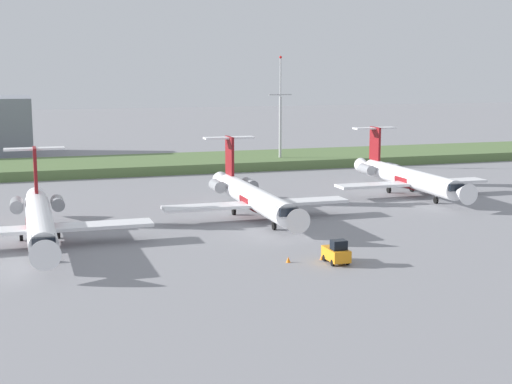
{
  "coord_description": "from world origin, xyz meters",
  "views": [
    {
      "loc": [
        -27.39,
        -72.91,
        17.84
      ],
      "look_at": [
        0.0,
        13.12,
        3.0
      ],
      "focal_mm": 52.31,
      "sensor_mm": 36.0,
      "label": 1
    }
  ],
  "objects_px": {
    "baggage_tug": "(337,253)",
    "safety_cone_rear_marker": "(335,254)",
    "antenna_mast": "(280,121)",
    "safety_cone_mid_marker": "(322,257)",
    "regional_jet_third": "(407,177)",
    "safety_cone_front_marker": "(288,260)",
    "regional_jet_nearest": "(40,219)",
    "regional_jet_second": "(253,196)"
  },
  "relations": [
    {
      "from": "regional_jet_second",
      "to": "regional_jet_nearest",
      "type": "bearing_deg",
      "value": -164.93
    },
    {
      "from": "antenna_mast",
      "to": "baggage_tug",
      "type": "relative_size",
      "value": 6.36
    },
    {
      "from": "safety_cone_mid_marker",
      "to": "antenna_mast",
      "type": "bearing_deg",
      "value": 73.8
    },
    {
      "from": "antenna_mast",
      "to": "safety_cone_front_marker",
      "type": "height_order",
      "value": "antenna_mast"
    },
    {
      "from": "antenna_mast",
      "to": "baggage_tug",
      "type": "bearing_deg",
      "value": -105.22
    },
    {
      "from": "regional_jet_nearest",
      "to": "safety_cone_mid_marker",
      "type": "relative_size",
      "value": 56.36
    },
    {
      "from": "antenna_mast",
      "to": "regional_jet_nearest",
      "type": "bearing_deg",
      "value": -130.91
    },
    {
      "from": "antenna_mast",
      "to": "regional_jet_second",
      "type": "bearing_deg",
      "value": -113.42
    },
    {
      "from": "antenna_mast",
      "to": "safety_cone_mid_marker",
      "type": "height_order",
      "value": "antenna_mast"
    },
    {
      "from": "regional_jet_third",
      "to": "safety_cone_front_marker",
      "type": "bearing_deg",
      "value": -133.55
    },
    {
      "from": "baggage_tug",
      "to": "antenna_mast",
      "type": "bearing_deg",
      "value": 74.78
    },
    {
      "from": "regional_jet_third",
      "to": "antenna_mast",
      "type": "bearing_deg",
      "value": 100.95
    },
    {
      "from": "safety_cone_front_marker",
      "to": "safety_cone_rear_marker",
      "type": "xyz_separation_m",
      "value": [
        5.0,
        0.46,
        0.0
      ]
    },
    {
      "from": "regional_jet_third",
      "to": "safety_cone_front_marker",
      "type": "xyz_separation_m",
      "value": [
        -29.7,
        -31.24,
        -2.26
      ]
    },
    {
      "from": "baggage_tug",
      "to": "safety_cone_mid_marker",
      "type": "distance_m",
      "value": 1.93
    },
    {
      "from": "antenna_mast",
      "to": "safety_cone_rear_marker",
      "type": "distance_m",
      "value": 69.2
    },
    {
      "from": "regional_jet_nearest",
      "to": "regional_jet_third",
      "type": "xyz_separation_m",
      "value": [
        51.59,
        16.03,
        0.0
      ]
    },
    {
      "from": "regional_jet_nearest",
      "to": "safety_cone_rear_marker",
      "type": "xyz_separation_m",
      "value": [
        26.89,
        -14.76,
        -2.26
      ]
    },
    {
      "from": "safety_cone_front_marker",
      "to": "safety_cone_mid_marker",
      "type": "xyz_separation_m",
      "value": [
        3.42,
        0.01,
        0.0
      ]
    },
    {
      "from": "regional_jet_nearest",
      "to": "safety_cone_mid_marker",
      "type": "xyz_separation_m",
      "value": [
        25.3,
        -15.21,
        -2.26
      ]
    },
    {
      "from": "regional_jet_second",
      "to": "regional_jet_third",
      "type": "height_order",
      "value": "same"
    },
    {
      "from": "safety_cone_mid_marker",
      "to": "regional_jet_nearest",
      "type": "bearing_deg",
      "value": 148.99
    },
    {
      "from": "baggage_tug",
      "to": "regional_jet_third",
      "type": "bearing_deg",
      "value": 52.17
    },
    {
      "from": "regional_jet_third",
      "to": "safety_cone_rear_marker",
      "type": "bearing_deg",
      "value": -128.74
    },
    {
      "from": "regional_jet_third",
      "to": "safety_cone_front_marker",
      "type": "height_order",
      "value": "regional_jet_third"
    },
    {
      "from": "baggage_tug",
      "to": "safety_cone_rear_marker",
      "type": "height_order",
      "value": "baggage_tug"
    },
    {
      "from": "safety_cone_front_marker",
      "to": "safety_cone_mid_marker",
      "type": "height_order",
      "value": "same"
    },
    {
      "from": "regional_jet_nearest",
      "to": "baggage_tug",
      "type": "xyz_separation_m",
      "value": [
        26.09,
        -16.8,
        -1.53
      ]
    },
    {
      "from": "safety_cone_rear_marker",
      "to": "antenna_mast",
      "type": "bearing_deg",
      "value": 74.97
    },
    {
      "from": "regional_jet_nearest",
      "to": "regional_jet_second",
      "type": "xyz_separation_m",
      "value": [
        25.31,
        6.81,
        0.0
      ]
    },
    {
      "from": "regional_jet_second",
      "to": "safety_cone_rear_marker",
      "type": "bearing_deg",
      "value": -85.82
    },
    {
      "from": "antenna_mast",
      "to": "safety_cone_mid_marker",
      "type": "relative_size",
      "value": 37.01
    },
    {
      "from": "regional_jet_nearest",
      "to": "safety_cone_rear_marker",
      "type": "bearing_deg",
      "value": -28.76
    },
    {
      "from": "regional_jet_second",
      "to": "safety_cone_front_marker",
      "type": "relative_size",
      "value": 56.36
    },
    {
      "from": "baggage_tug",
      "to": "safety_cone_rear_marker",
      "type": "bearing_deg",
      "value": 68.79
    },
    {
      "from": "antenna_mast",
      "to": "baggage_tug",
      "type": "distance_m",
      "value": 71.29
    },
    {
      "from": "regional_jet_second",
      "to": "safety_cone_mid_marker",
      "type": "relative_size",
      "value": 56.36
    },
    {
      "from": "safety_cone_front_marker",
      "to": "safety_cone_rear_marker",
      "type": "height_order",
      "value": "same"
    },
    {
      "from": "regional_jet_nearest",
      "to": "safety_cone_mid_marker",
      "type": "height_order",
      "value": "regional_jet_nearest"
    },
    {
      "from": "safety_cone_mid_marker",
      "to": "safety_cone_rear_marker",
      "type": "xyz_separation_m",
      "value": [
        1.59,
        0.45,
        0.0
      ]
    },
    {
      "from": "regional_jet_second",
      "to": "regional_jet_third",
      "type": "xyz_separation_m",
      "value": [
        26.28,
        9.22,
        0.0
      ]
    },
    {
      "from": "regional_jet_second",
      "to": "safety_cone_front_marker",
      "type": "height_order",
      "value": "regional_jet_second"
    }
  ]
}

